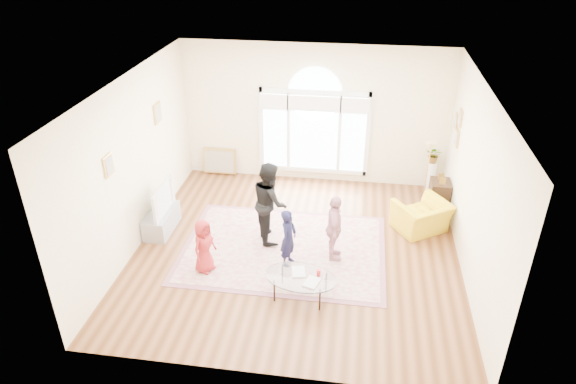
# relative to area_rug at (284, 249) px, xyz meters

# --- Properties ---
(ground) EXTENTS (6.00, 6.00, 0.00)m
(ground) POSITION_rel_area_rug_xyz_m (0.24, 0.01, -0.01)
(ground) COLOR #552F16
(ground) RESTS_ON ground
(room_shell) EXTENTS (6.00, 6.00, 6.00)m
(room_shell) POSITION_rel_area_rug_xyz_m (0.25, 2.84, 1.56)
(room_shell) COLOR #FFEFCB
(room_shell) RESTS_ON ground
(area_rug) EXTENTS (3.60, 2.60, 0.02)m
(area_rug) POSITION_rel_area_rug_xyz_m (0.00, 0.00, 0.00)
(area_rug) COLOR #C3B399
(area_rug) RESTS_ON ground
(rug_border) EXTENTS (3.80, 2.80, 0.01)m
(rug_border) POSITION_rel_area_rug_xyz_m (0.00, 0.00, -0.00)
(rug_border) COLOR #8C5565
(rug_border) RESTS_ON ground
(tv_console) EXTENTS (0.45, 1.00, 0.42)m
(tv_console) POSITION_rel_area_rug_xyz_m (-2.51, 0.31, 0.20)
(tv_console) COLOR #999CA1
(tv_console) RESTS_ON ground
(television) EXTENTS (0.17, 1.03, 0.59)m
(television) POSITION_rel_area_rug_xyz_m (-2.50, 0.31, 0.71)
(television) COLOR black
(television) RESTS_ON tv_console
(coffee_table) EXTENTS (1.30, 0.94, 0.54)m
(coffee_table) POSITION_rel_area_rug_xyz_m (0.49, -1.31, 0.39)
(coffee_table) COLOR silver
(coffee_table) RESTS_ON ground
(armchair) EXTENTS (1.28, 1.25, 0.63)m
(armchair) POSITION_rel_area_rug_xyz_m (2.60, 1.06, 0.31)
(armchair) COLOR yellow
(armchair) RESTS_ON ground
(side_cabinet) EXTENTS (0.40, 0.50, 0.70)m
(side_cabinet) POSITION_rel_area_rug_xyz_m (3.02, 1.88, 0.34)
(side_cabinet) COLOR black
(side_cabinet) RESTS_ON ground
(floor_lamp) EXTENTS (0.28, 0.28, 1.51)m
(floor_lamp) POSITION_rel_area_rug_xyz_m (2.73, 2.03, 1.27)
(floor_lamp) COLOR black
(floor_lamp) RESTS_ON ground
(plant_pedestal) EXTENTS (0.20, 0.20, 0.70)m
(plant_pedestal) POSITION_rel_area_rug_xyz_m (2.94, 2.80, 0.34)
(plant_pedestal) COLOR white
(plant_pedestal) RESTS_ON ground
(potted_plant) EXTENTS (0.42, 0.39, 0.38)m
(potted_plant) POSITION_rel_area_rug_xyz_m (2.94, 2.80, 0.88)
(potted_plant) COLOR #33722D
(potted_plant) RESTS_ON plant_pedestal
(leaning_picture) EXTENTS (0.80, 0.14, 0.62)m
(leaning_picture) POSITION_rel_area_rug_xyz_m (-2.01, 2.91, -0.01)
(leaning_picture) COLOR tan
(leaning_picture) RESTS_ON ground
(child_red) EXTENTS (0.48, 0.58, 1.01)m
(child_red) POSITION_rel_area_rug_xyz_m (-1.27, -0.85, 0.52)
(child_red) COLOR maroon
(child_red) RESTS_ON area_rug
(child_navy) EXTENTS (0.36, 0.46, 1.10)m
(child_navy) POSITION_rel_area_rug_xyz_m (0.16, -0.46, 0.56)
(child_navy) COLOR #141532
(child_navy) RESTS_ON area_rug
(child_black) EXTENTS (0.84, 0.94, 1.60)m
(child_black) POSITION_rel_area_rug_xyz_m (-0.31, 0.33, 0.81)
(child_black) COLOR black
(child_black) RESTS_ON area_rug
(child_pink) EXTENTS (0.38, 0.77, 1.28)m
(child_pink) POSITION_rel_area_rug_xyz_m (0.94, -0.16, 0.65)
(child_pink) COLOR #CA8A99
(child_pink) RESTS_ON area_rug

